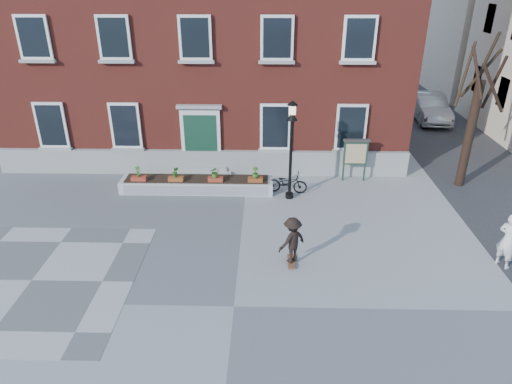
{
  "coord_description": "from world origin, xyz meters",
  "views": [
    {
      "loc": [
        0.83,
        -9.69,
        8.17
      ],
      "look_at": [
        0.5,
        4.0,
        1.5
      ],
      "focal_mm": 32.0,
      "sensor_mm": 36.0,
      "label": 1
    }
  ],
  "objects_px": {
    "bystander": "(508,241)",
    "skateboarder": "(292,240)",
    "bicycle": "(287,183)",
    "notice_board": "(356,153)",
    "parked_car": "(429,107)",
    "lamp_post": "(291,137)"
  },
  "relations": [
    {
      "from": "skateboarder",
      "to": "parked_car",
      "type": "bearing_deg",
      "value": 59.7
    },
    {
      "from": "skateboarder",
      "to": "notice_board",
      "type": "bearing_deg",
      "value": 64.76
    },
    {
      "from": "lamp_post",
      "to": "notice_board",
      "type": "bearing_deg",
      "value": 31.47
    },
    {
      "from": "parked_car",
      "to": "lamp_post",
      "type": "xyz_separation_m",
      "value": [
        -8.81,
        -10.77,
        1.75
      ]
    },
    {
      "from": "bicycle",
      "to": "notice_board",
      "type": "relative_size",
      "value": 0.87
    },
    {
      "from": "bystander",
      "to": "skateboarder",
      "type": "bearing_deg",
      "value": 58.61
    },
    {
      "from": "bystander",
      "to": "lamp_post",
      "type": "height_order",
      "value": "lamp_post"
    },
    {
      "from": "skateboarder",
      "to": "bicycle",
      "type": "bearing_deg",
      "value": 89.58
    },
    {
      "from": "parked_car",
      "to": "notice_board",
      "type": "distance_m",
      "value": 10.86
    },
    {
      "from": "bicycle",
      "to": "skateboarder",
      "type": "xyz_separation_m",
      "value": [
        -0.04,
        -5.0,
        0.39
      ]
    },
    {
      "from": "bicycle",
      "to": "skateboarder",
      "type": "relative_size",
      "value": 1.04
    },
    {
      "from": "lamp_post",
      "to": "skateboarder",
      "type": "relative_size",
      "value": 2.5
    },
    {
      "from": "bystander",
      "to": "parked_car",
      "type": "bearing_deg",
      "value": -40.76
    },
    {
      "from": "bicycle",
      "to": "lamp_post",
      "type": "relative_size",
      "value": 0.42
    },
    {
      "from": "bicycle",
      "to": "parked_car",
      "type": "distance_m",
      "value": 13.61
    },
    {
      "from": "bystander",
      "to": "skateboarder",
      "type": "xyz_separation_m",
      "value": [
        -6.46,
        -0.02,
        -0.08
      ]
    },
    {
      "from": "parked_car",
      "to": "skateboarder",
      "type": "xyz_separation_m",
      "value": [
        -8.93,
        -15.29,
        0.03
      ]
    },
    {
      "from": "notice_board",
      "to": "skateboarder",
      "type": "distance_m",
      "value": 6.92
    },
    {
      "from": "bicycle",
      "to": "notice_board",
      "type": "bearing_deg",
      "value": -59.64
    },
    {
      "from": "bystander",
      "to": "skateboarder",
      "type": "distance_m",
      "value": 6.46
    },
    {
      "from": "parked_car",
      "to": "lamp_post",
      "type": "height_order",
      "value": "lamp_post"
    },
    {
      "from": "notice_board",
      "to": "skateboarder",
      "type": "bearing_deg",
      "value": -115.24
    }
  ]
}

